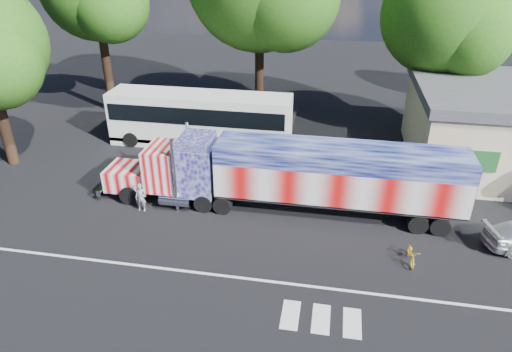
% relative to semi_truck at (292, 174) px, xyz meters
% --- Properties ---
extents(ground, '(100.00, 100.00, 0.00)m').
position_rel_semi_truck_xyz_m(ground, '(-1.91, -3.07, -2.15)').
color(ground, black).
extents(lane_markings, '(30.00, 2.67, 0.01)m').
position_rel_semi_truck_xyz_m(lane_markings, '(-0.20, -6.84, -2.15)').
color(lane_markings, silver).
rests_on(lane_markings, ground).
extents(semi_truck, '(19.61, 3.10, 4.18)m').
position_rel_semi_truck_xyz_m(semi_truck, '(0.00, 0.00, 0.00)').
color(semi_truck, black).
rests_on(semi_truck, ground).
extents(coach_bus, '(12.74, 2.97, 3.71)m').
position_rel_semi_truck_xyz_m(coach_bus, '(-7.31, 7.71, -0.23)').
color(coach_bus, silver).
rests_on(coach_bus, ground).
extents(woman, '(0.62, 0.44, 1.61)m').
position_rel_semi_truck_xyz_m(woman, '(-7.95, -1.57, -1.35)').
color(woman, slate).
rests_on(woman, ground).
extents(bicycle, '(0.56, 1.55, 0.81)m').
position_rel_semi_truck_xyz_m(bicycle, '(5.93, -3.57, -1.75)').
color(bicycle, gold).
rests_on(bicycle, ground).
extents(tree_ne_a, '(8.69, 8.28, 12.70)m').
position_rel_semi_truck_xyz_m(tree_ne_a, '(8.75, 12.90, 6.35)').
color(tree_ne_a, black).
rests_on(tree_ne_a, ground).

